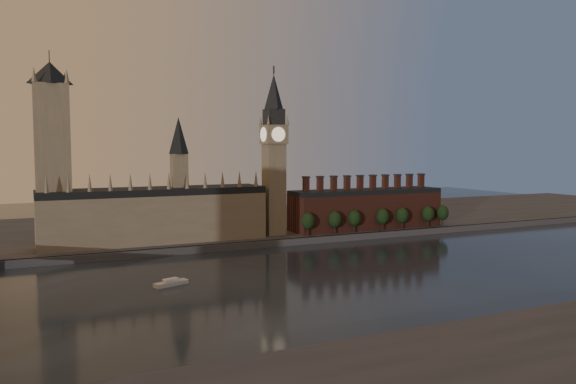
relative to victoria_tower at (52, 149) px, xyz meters
name	(u,v)px	position (x,y,z in m)	size (l,w,h in m)	color
ground	(351,278)	(120.00, -115.00, -59.09)	(900.00, 900.00, 0.00)	black
north_bank	(225,225)	(120.00, 63.04, -57.09)	(900.00, 182.00, 4.00)	#48494E
palace_of_westminster	(156,212)	(55.59, -0.09, -37.46)	(130.00, 30.30, 74.00)	gray
victoria_tower	(52,149)	(0.00, 0.00, 0.00)	(24.00, 24.00, 108.00)	gray
big_ben	(274,152)	(130.00, -5.00, -2.26)	(15.00, 15.00, 107.00)	gray
chimney_block	(366,208)	(200.00, -5.00, -41.27)	(110.00, 25.00, 37.00)	#592B22
embankment_tree_0	(308,221)	(147.04, -19.54, -45.62)	(8.60, 8.60, 14.88)	black
embankment_tree_1	(335,219)	(166.56, -19.73, -45.62)	(8.60, 8.60, 14.88)	black
embankment_tree_2	(354,218)	(181.22, -19.75, -45.62)	(8.60, 8.60, 14.88)	black
embankment_tree_3	(383,217)	(202.75, -20.80, -45.62)	(8.60, 8.60, 14.88)	black
embankment_tree_4	(402,215)	(218.73, -20.92, -45.62)	(8.60, 8.60, 14.88)	black
embankment_tree_5	(428,214)	(240.50, -21.31, -45.62)	(8.60, 8.60, 14.88)	black
embankment_tree_6	(443,213)	(254.52, -20.16, -45.62)	(8.60, 8.60, 14.88)	black
river_boat	(171,283)	(41.87, -93.83, -57.92)	(15.89, 9.03, 3.06)	silver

